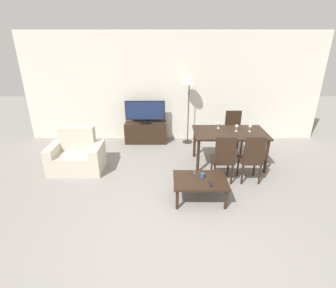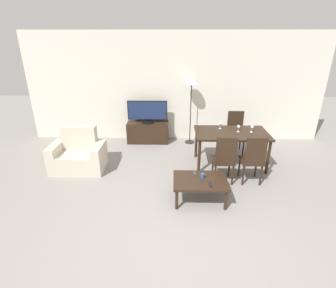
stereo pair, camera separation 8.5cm
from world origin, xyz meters
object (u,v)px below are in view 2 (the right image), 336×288
at_px(dining_chair_near, 224,158).
at_px(wine_glass_left, 220,124).
at_px(dining_table, 231,136).
at_px(floor_lamp, 192,83).
at_px(dining_chair_far, 235,130).
at_px(remote_primary, 210,184).
at_px(tv, 147,112).
at_px(coffee_table, 200,182).
at_px(remote_secondary, 195,173).
at_px(armchair, 79,155).
at_px(wine_glass_right, 252,127).
at_px(wine_glass_center, 239,127).
at_px(tv_stand, 148,132).
at_px(dining_chair_near_right, 253,158).
at_px(cup_white_near, 203,176).

distance_m(dining_chair_near, wine_glass_left, 1.02).
height_order(dining_table, floor_lamp, floor_lamp).
bearing_deg(dining_chair_far, remote_primary, -111.23).
distance_m(floor_lamp, wine_glass_left, 1.35).
bearing_deg(wine_glass_left, tv, 147.61).
relative_size(coffee_table, wine_glass_left, 6.10).
bearing_deg(remote_secondary, armchair, 159.44).
bearing_deg(wine_glass_right, remote_secondary, -137.41).
bearing_deg(dining_table, floor_lamp, 122.25).
xyz_separation_m(coffee_table, remote_secondary, (-0.08, 0.19, 0.06)).
distance_m(dining_chair_far, wine_glass_center, 0.80).
relative_size(coffee_table, dining_chair_near, 0.93).
relative_size(tv_stand, floor_lamp, 0.60).
bearing_deg(tv, dining_chair_far, -13.61).
distance_m(floor_lamp, wine_glass_right, 1.83).
bearing_deg(tv, wine_glass_center, -31.69).
bearing_deg(remote_primary, wine_glass_right, 55.72).
relative_size(dining_chair_near, wine_glass_left, 6.53).
distance_m(dining_chair_far, dining_chair_near_right, 1.50).
relative_size(dining_chair_far, cup_white_near, 11.88).
distance_m(wine_glass_left, wine_glass_right, 0.64).
height_order(dining_table, wine_glass_center, wine_glass_center).
distance_m(armchair, wine_glass_center, 3.34).
xyz_separation_m(dining_chair_far, cup_white_near, (-0.96, -2.00, -0.09)).
distance_m(tv_stand, wine_glass_right, 2.65).
relative_size(wine_glass_left, wine_glass_center, 1.00).
relative_size(coffee_table, dining_table, 0.60).
bearing_deg(wine_glass_center, remote_primary, -116.26).
distance_m(remote_secondary, wine_glass_left, 1.54).
xyz_separation_m(tv, wine_glass_center, (1.99, -1.23, 0.04)).
bearing_deg(tv_stand, cup_white_near, -65.41).
height_order(dining_chair_near, wine_glass_left, dining_chair_near).
bearing_deg(armchair, floor_lamp, 32.02).
relative_size(dining_table, remote_primary, 9.90).
distance_m(dining_chair_near, dining_chair_far, 1.58).
relative_size(dining_chair_near, cup_white_near, 11.88).
xyz_separation_m(dining_chair_near, dining_chair_near_right, (0.52, 0.00, 0.00)).
distance_m(coffee_table, cup_white_near, 0.11).
bearing_deg(tv, cup_white_near, -65.39).
relative_size(dining_chair_far, wine_glass_right, 6.53).
bearing_deg(coffee_table, dining_chair_near_right, 29.37).
height_order(dining_table, wine_glass_right, wine_glass_right).
bearing_deg(dining_chair_far, wine_glass_right, -78.66).
bearing_deg(dining_table, tv_stand, 145.76).
distance_m(dining_chair_near, wine_glass_right, 1.06).
bearing_deg(tv_stand, coffee_table, -66.70).
bearing_deg(dining_chair_near_right, dining_table, 109.15).
xyz_separation_m(wine_glass_left, wine_glass_right, (0.61, -0.20, 0.00)).
bearing_deg(remote_secondary, dining_table, 53.63).
bearing_deg(dining_chair_far, wine_glass_left, -130.94).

